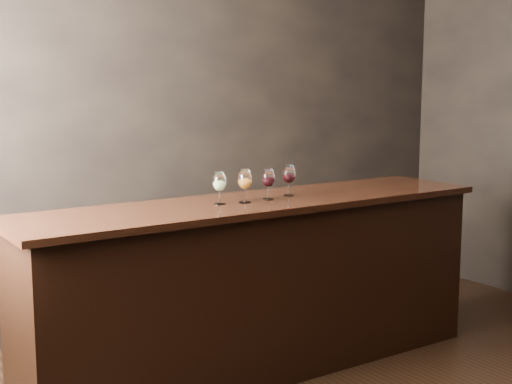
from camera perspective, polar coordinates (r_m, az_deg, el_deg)
room_shell at (r=3.55m, az=8.26°, el=9.26°), size 5.02×4.52×2.81m
bar_counter at (r=4.43m, az=0.24°, el=-7.74°), size 2.95×0.64×1.03m
bar_top at (r=4.31m, az=0.24°, el=-0.89°), size 3.05×0.71×0.04m
back_bar_shelf at (r=5.53m, az=-1.76°, el=-5.03°), size 2.54×0.40×0.92m
glass_white at (r=4.14m, az=-2.94°, el=0.76°), size 0.08×0.08×0.19m
glass_amber at (r=4.19m, az=-0.89°, el=0.95°), size 0.08×0.08×0.20m
glass_red_a at (r=4.31m, az=0.99°, el=1.08°), size 0.08×0.08×0.19m
glass_red_b at (r=4.46m, az=2.66°, el=1.36°), size 0.08×0.08×0.19m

